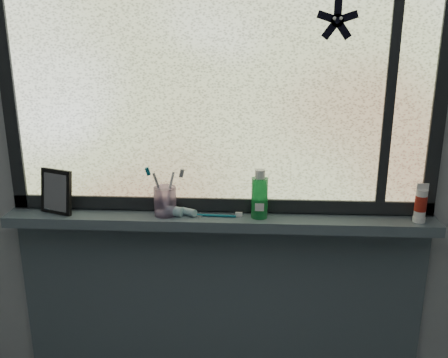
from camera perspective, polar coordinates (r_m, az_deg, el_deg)
wall_back at (r=1.88m, az=-0.43°, el=3.15°), size 3.00×0.01×2.50m
windowsill at (r=1.88m, az=-0.56°, el=-4.80°), size 1.62×0.14×0.04m
sill_apron at (r=2.17m, az=-0.42°, el=-16.80°), size 1.62×0.02×0.98m
window_pane at (r=1.81m, az=-0.50°, el=11.62°), size 1.50×0.01×1.00m
frame_bottom at (r=1.91m, az=-0.47°, el=-2.87°), size 1.60×0.03×0.05m
frame_left at (r=2.01m, az=-23.56°, el=10.78°), size 0.05×0.03×1.10m
frame_right at (r=1.92m, az=23.71°, el=10.53°), size 0.05×0.03×1.10m
frame_mullion at (r=1.86m, az=18.57°, el=10.92°), size 0.03×0.03×1.00m
starfish_sticker at (r=1.81m, az=12.82°, el=17.25°), size 0.15×0.02×0.15m
vanity_mirror at (r=1.98m, az=-18.62°, el=-1.36°), size 0.15×0.11×0.17m
toothpaste_tube at (r=1.88m, az=-5.08°, el=-3.69°), size 0.21×0.12×0.04m
toothbrush_cup at (r=1.88m, az=-6.74°, el=-2.52°), size 0.10×0.10×0.11m
toothbrush_lying at (r=1.87m, az=-1.31°, el=-4.11°), size 0.22×0.03×0.01m
mouthwash_bottle at (r=1.84m, az=4.10°, el=-1.69°), size 0.08×0.08×0.15m
cream_tube at (r=1.93m, az=21.59°, el=-2.41°), size 0.05×0.05×0.10m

